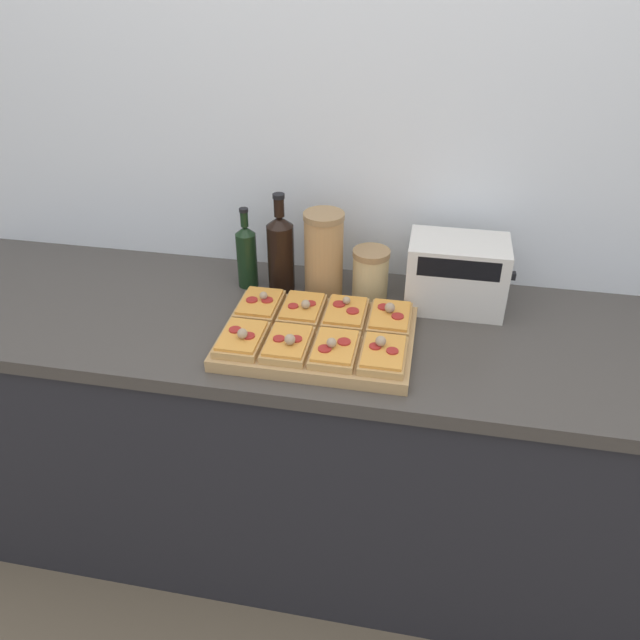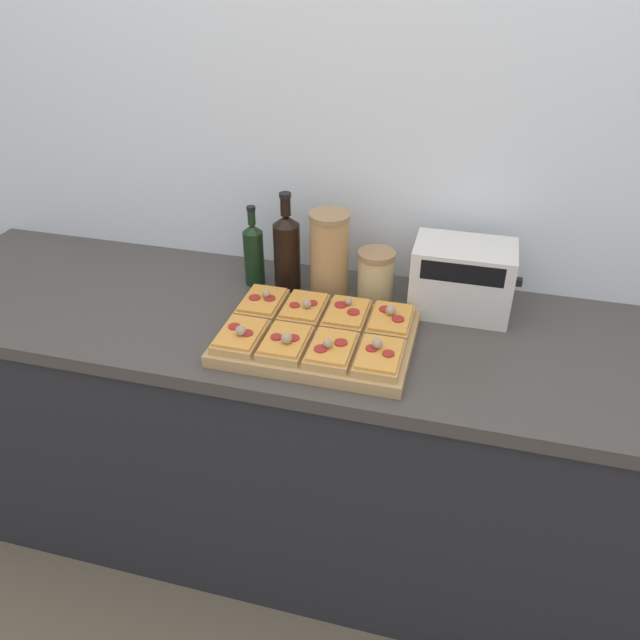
# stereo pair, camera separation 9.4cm
# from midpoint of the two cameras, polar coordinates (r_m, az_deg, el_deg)

# --- Properties ---
(ground_plane) EXTENTS (12.00, 12.00, 0.00)m
(ground_plane) POSITION_cam_midpoint_polar(r_m,az_deg,el_deg) (2.17, 0.62, -25.67)
(ground_plane) COLOR brown
(wall_back) EXTENTS (6.00, 0.06, 2.50)m
(wall_back) POSITION_cam_midpoint_polar(r_m,az_deg,el_deg) (1.90, 6.03, 14.21)
(wall_back) COLOR silver
(wall_back) RESTS_ON ground_plane
(kitchen_counter) EXTENTS (2.63, 0.67, 0.90)m
(kitchen_counter) POSITION_cam_midpoint_polar(r_m,az_deg,el_deg) (2.01, 2.98, -11.24)
(kitchen_counter) COLOR #232328
(kitchen_counter) RESTS_ON ground_plane
(cutting_board) EXTENTS (0.50, 0.36, 0.03)m
(cutting_board) POSITION_cam_midpoint_polar(r_m,az_deg,el_deg) (1.65, 1.37, -1.64)
(cutting_board) COLOR tan
(cutting_board) RESTS_ON kitchen_counter
(pizza_slice_back_left) EXTENTS (0.11, 0.16, 0.05)m
(pizza_slice_back_left) POSITION_cam_midpoint_polar(r_m,az_deg,el_deg) (1.75, -3.74, 1.58)
(pizza_slice_back_left) COLOR tan
(pizza_slice_back_left) RESTS_ON cutting_board
(pizza_slice_back_midleft) EXTENTS (0.11, 0.16, 0.05)m
(pizza_slice_back_midleft) POSITION_cam_midpoint_polar(r_m,az_deg,el_deg) (1.71, 0.10, 1.05)
(pizza_slice_back_midleft) COLOR tan
(pizza_slice_back_midleft) RESTS_ON cutting_board
(pizza_slice_back_midright) EXTENTS (0.11, 0.16, 0.05)m
(pizza_slice_back_midright) POSITION_cam_midpoint_polar(r_m,az_deg,el_deg) (1.69, 4.06, 0.52)
(pizza_slice_back_midright) COLOR tan
(pizza_slice_back_midright) RESTS_ON cutting_board
(pizza_slice_back_right) EXTENTS (0.11, 0.16, 0.06)m
(pizza_slice_back_right) POSITION_cam_midpoint_polar(r_m,az_deg,el_deg) (1.68, 8.09, -0.03)
(pizza_slice_back_right) COLOR tan
(pizza_slice_back_right) RESTS_ON cutting_board
(pizza_slice_front_left) EXTENTS (0.11, 0.16, 0.05)m
(pizza_slice_front_left) POSITION_cam_midpoint_polar(r_m,az_deg,el_deg) (1.61, -5.62, -1.46)
(pizza_slice_front_left) COLOR tan
(pizza_slice_front_left) RESTS_ON cutting_board
(pizza_slice_front_midleft) EXTENTS (0.11, 0.16, 0.06)m
(pizza_slice_front_midleft) POSITION_cam_midpoint_polar(r_m,az_deg,el_deg) (1.58, -1.48, -2.09)
(pizza_slice_front_midleft) COLOR tan
(pizza_slice_front_midleft) RESTS_ON cutting_board
(pizza_slice_front_midright) EXTENTS (0.11, 0.16, 0.05)m
(pizza_slice_front_midright) POSITION_cam_midpoint_polar(r_m,az_deg,el_deg) (1.55, 2.80, -2.73)
(pizza_slice_front_midright) COLOR tan
(pizza_slice_front_midright) RESTS_ON cutting_board
(pizza_slice_front_right) EXTENTS (0.11, 0.16, 0.05)m
(pizza_slice_front_right) POSITION_cam_midpoint_polar(r_m,az_deg,el_deg) (1.54, 7.20, -3.35)
(pizza_slice_front_right) COLOR tan
(pizza_slice_front_right) RESTS_ON cutting_board
(olive_oil_bottle) EXTENTS (0.06, 0.06, 0.25)m
(olive_oil_bottle) POSITION_cam_midpoint_polar(r_m,az_deg,el_deg) (1.90, -4.66, 6.14)
(olive_oil_bottle) COLOR black
(olive_oil_bottle) RESTS_ON kitchen_counter
(wine_bottle) EXTENTS (0.08, 0.08, 0.30)m
(wine_bottle) POSITION_cam_midpoint_polar(r_m,az_deg,el_deg) (1.86, -1.59, 6.37)
(wine_bottle) COLOR black
(wine_bottle) RESTS_ON kitchen_counter
(grain_jar_tall) EXTENTS (0.12, 0.12, 0.26)m
(grain_jar_tall) POSITION_cam_midpoint_polar(r_m,az_deg,el_deg) (1.83, 2.34, 6.02)
(grain_jar_tall) COLOR #AD7F4C
(grain_jar_tall) RESTS_ON kitchen_counter
(grain_jar_short) EXTENTS (0.11, 0.11, 0.15)m
(grain_jar_short) POSITION_cam_midpoint_polar(r_m,az_deg,el_deg) (1.83, 6.58, 4.04)
(grain_jar_short) COLOR tan
(grain_jar_short) RESTS_ON kitchen_counter
(toaster_oven) EXTENTS (0.30, 0.18, 0.20)m
(toaster_oven) POSITION_cam_midpoint_polar(r_m,az_deg,el_deg) (1.81, 14.31, 3.69)
(toaster_oven) COLOR beige
(toaster_oven) RESTS_ON kitchen_counter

